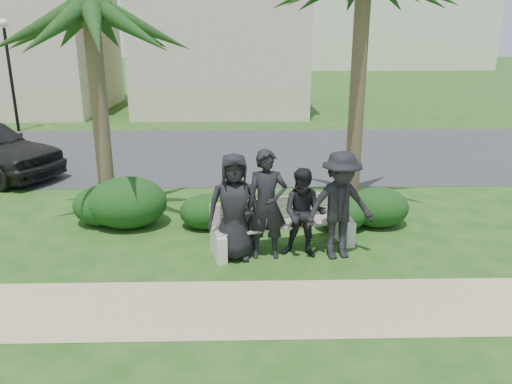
% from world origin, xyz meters
% --- Properties ---
extents(ground, '(160.00, 160.00, 0.00)m').
position_xyz_m(ground, '(0.00, 0.00, 0.00)').
color(ground, '#1C4714').
rests_on(ground, ground).
extents(footpath, '(30.00, 1.60, 0.01)m').
position_xyz_m(footpath, '(0.00, -1.80, 0.00)').
color(footpath, tan).
rests_on(footpath, ground).
extents(asphalt_street, '(160.00, 8.00, 0.01)m').
position_xyz_m(asphalt_street, '(0.00, 8.00, 0.00)').
color(asphalt_street, '#2D2D30').
rests_on(asphalt_street, ground).
extents(stucco_bldg_right, '(8.40, 8.40, 7.30)m').
position_xyz_m(stucco_bldg_right, '(-1.00, 18.00, 3.66)').
color(stucco_bldg_right, '#C0B090').
rests_on(stucco_bldg_right, ground).
extents(street_lamp, '(0.36, 0.36, 4.29)m').
position_xyz_m(street_lamp, '(-9.00, 12.00, 2.94)').
color(street_lamp, black).
rests_on(street_lamp, ground).
extents(park_bench, '(2.71, 1.25, 0.90)m').
position_xyz_m(park_bench, '(0.76, 0.24, 0.41)').
color(park_bench, '#A29688').
rests_on(park_bench, ground).
extents(man_a, '(0.97, 0.69, 1.86)m').
position_xyz_m(man_a, '(-0.12, -0.12, 0.93)').
color(man_a, black).
rests_on(man_a, ground).
extents(man_b, '(0.71, 0.48, 1.91)m').
position_xyz_m(man_b, '(0.43, -0.08, 0.96)').
color(man_b, black).
rests_on(man_b, ground).
extents(man_c, '(0.90, 0.78, 1.58)m').
position_xyz_m(man_c, '(1.08, -0.07, 0.79)').
color(man_c, black).
rests_on(man_c, ground).
extents(man_d, '(1.35, 0.96, 1.89)m').
position_xyz_m(man_d, '(1.68, -0.13, 0.95)').
color(man_d, black).
rests_on(man_d, ground).
extents(hedge_a, '(1.59, 1.32, 1.04)m').
position_xyz_m(hedge_a, '(-2.31, 1.49, 0.52)').
color(hedge_a, black).
rests_on(hedge_a, ground).
extents(hedge_b, '(1.27, 1.05, 0.83)m').
position_xyz_m(hedge_b, '(-2.80, 1.61, 0.41)').
color(hedge_b, black).
rests_on(hedge_b, ground).
extents(hedge_c, '(1.07, 0.88, 0.70)m').
position_xyz_m(hedge_c, '(-0.71, 1.36, 0.35)').
color(hedge_c, black).
rests_on(hedge_c, ground).
extents(hedge_d, '(1.12, 0.92, 0.73)m').
position_xyz_m(hedge_d, '(0.10, 1.29, 0.36)').
color(hedge_d, black).
rests_on(hedge_d, ground).
extents(hedge_e, '(1.06, 0.88, 0.69)m').
position_xyz_m(hedge_e, '(1.97, 1.19, 0.35)').
color(hedge_e, black).
rests_on(hedge_e, ground).
extents(hedge_f, '(1.24, 1.02, 0.81)m').
position_xyz_m(hedge_f, '(2.76, 1.38, 0.40)').
color(hedge_f, black).
rests_on(hedge_f, ground).
extents(palm_left, '(3.00, 3.00, 5.08)m').
position_xyz_m(palm_left, '(-2.77, 1.77, 4.13)').
color(palm_left, brown).
rests_on(palm_left, ground).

